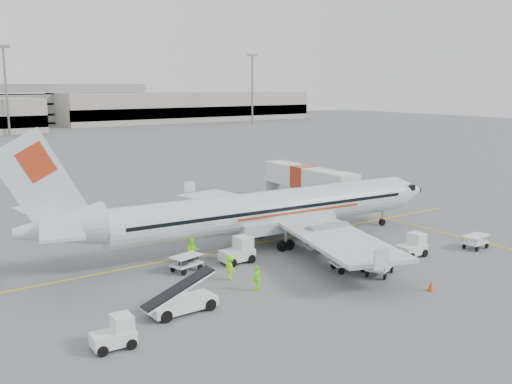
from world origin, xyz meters
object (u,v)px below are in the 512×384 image
(jet_bridge, at_px, (304,185))
(tug_mid, at_px, (237,250))
(aircraft, at_px, (271,184))
(tug_fore, at_px, (412,245))
(belt_loader, at_px, (182,288))
(tug_aft, at_px, (113,333))

(jet_bridge, relative_size, tug_mid, 6.49)
(aircraft, distance_m, jet_bridge, 16.63)
(tug_mid, bearing_deg, tug_fore, -29.93)
(belt_loader, xyz_separation_m, tug_fore, (19.03, -0.43, -0.53))
(aircraft, bearing_deg, jet_bridge, 45.25)
(tug_fore, bearing_deg, tug_aft, -177.65)
(jet_bridge, xyz_separation_m, belt_loader, (-24.83, -19.11, -0.65))
(jet_bridge, distance_m, tug_fore, 20.42)
(jet_bridge, relative_size, tug_fore, 6.90)
(aircraft, bearing_deg, tug_aft, -144.73)
(tug_mid, xyz_separation_m, tug_aft, (-12.39, -7.92, -0.12))
(tug_mid, bearing_deg, jet_bridge, 36.17)
(aircraft, bearing_deg, tug_mid, -148.83)
(tug_fore, distance_m, tug_mid, 13.09)
(tug_fore, height_order, tug_mid, tug_mid)
(belt_loader, bearing_deg, tug_fore, -2.98)
(tug_fore, height_order, tug_aft, tug_fore)
(jet_bridge, height_order, tug_aft, jet_bridge)
(tug_fore, bearing_deg, aircraft, 125.12)
(tug_fore, bearing_deg, tug_mid, 149.77)
(jet_bridge, xyz_separation_m, tug_mid, (-17.30, -13.27, -1.12))
(aircraft, height_order, tug_fore, aircraft)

